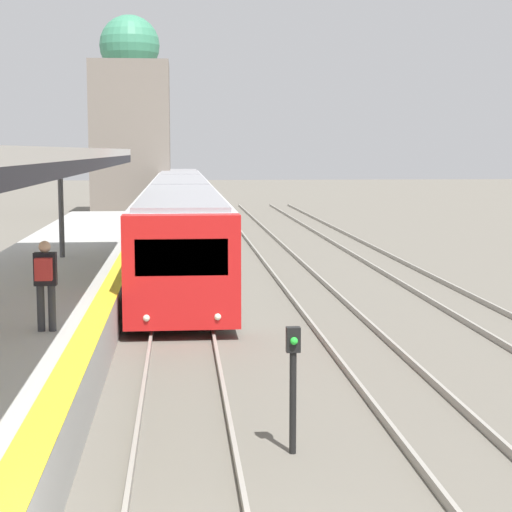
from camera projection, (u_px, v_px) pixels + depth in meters
The scene contains 4 objects.
person_on_platform at pixel (45, 278), 15.48m from camera, with size 0.40×0.40×1.66m.
train_near at pixel (180, 206), 40.96m from camera, with size 2.71×43.88×3.00m.
signal_post_near at pixel (293, 376), 12.16m from camera, with size 0.20×0.21×1.85m.
distant_domed_building at pixel (131, 121), 58.35m from camera, with size 5.27×5.27×13.41m.
Camera 1 is at (-0.03, -6.99, 4.33)m, focal length 60.00 mm.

